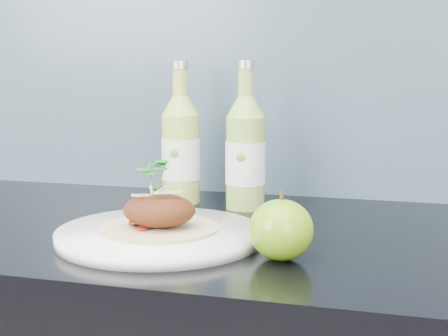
# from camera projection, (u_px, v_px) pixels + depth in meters

# --- Properties ---
(subway_backsplash) EXTENTS (4.00, 0.02, 0.70)m
(subway_backsplash) POSITION_uv_depth(u_px,v_px,m) (248.00, 15.00, 1.21)
(subway_backsplash) COLOR #759CB8
(subway_backsplash) RESTS_ON kitchen_counter
(dinner_plate) EXTENTS (0.30, 0.30, 0.02)m
(dinner_plate) POSITION_uv_depth(u_px,v_px,m) (160.00, 235.00, 0.90)
(dinner_plate) COLOR white
(dinner_plate) RESTS_ON kitchen_counter
(pork_taco) EXTENTS (0.17, 0.17, 0.10)m
(pork_taco) POSITION_uv_depth(u_px,v_px,m) (159.00, 209.00, 0.90)
(pork_taco) COLOR tan
(pork_taco) RESTS_ON dinner_plate
(green_apple) EXTENTS (0.09, 0.09, 0.09)m
(green_apple) POSITION_uv_depth(u_px,v_px,m) (281.00, 230.00, 0.80)
(green_apple) COLOR #477E0D
(green_apple) RESTS_ON kitchen_counter
(cider_bottle_left) EXTENTS (0.09, 0.09, 0.26)m
(cider_bottle_left) POSITION_uv_depth(u_px,v_px,m) (181.00, 150.00, 1.15)
(cider_bottle_left) COLOR #ADC050
(cider_bottle_left) RESTS_ON kitchen_counter
(cider_bottle_right) EXTENTS (0.09, 0.09, 0.26)m
(cider_bottle_right) POSITION_uv_depth(u_px,v_px,m) (245.00, 153.00, 1.10)
(cider_bottle_right) COLOR #90B84C
(cider_bottle_right) RESTS_ON kitchen_counter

